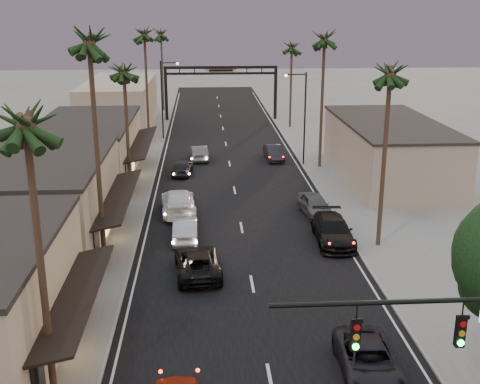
{
  "coord_description": "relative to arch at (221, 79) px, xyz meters",
  "views": [
    {
      "loc": [
        -2.63,
        -11.55,
        14.89
      ],
      "look_at": [
        -0.08,
        28.42,
        2.5
      ],
      "focal_mm": 45.0,
      "sensor_mm": 36.0,
      "label": 1
    }
  ],
  "objects": [
    {
      "name": "palm_far",
      "position": [
        -8.3,
        8.0,
        5.91
      ],
      "size": [
        3.2,
        3.2,
        13.2
      ],
      "color": "#38281C",
      "rests_on": "ground"
    },
    {
      "name": "arch",
      "position": [
        0.0,
        0.0,
        0.0
      ],
      "size": [
        15.2,
        0.4,
        7.27
      ],
      "color": "black",
      "rests_on": "ground"
    },
    {
      "name": "oncoming_dgrey",
      "position": [
        -4.56,
        -27.74,
        -4.82
      ],
      "size": [
        2.22,
        4.39,
        1.44
      ],
      "primitive_type": "imported",
      "rotation": [
        0.0,
        0.0,
        3.01
      ],
      "color": "black",
      "rests_on": "ground"
    },
    {
      "name": "oncoming_grey_far",
      "position": [
        -3.0,
        -22.24,
        -4.79
      ],
      "size": [
        1.95,
        4.63,
        1.49
      ],
      "primitive_type": "imported",
      "rotation": [
        0.0,
        0.0,
        3.23
      ],
      "color": "#515156",
      "rests_on": "ground"
    },
    {
      "name": "storefront_mid",
      "position": [
        -13.0,
        -44.0,
        -2.78
      ],
      "size": [
        8.0,
        14.0,
        5.5
      ],
      "primitive_type": "cube",
      "color": "#A49783",
      "rests_on": "ground"
    },
    {
      "name": "oncoming_silver",
      "position": [
        -3.88,
        -43.98,
        -4.79
      ],
      "size": [
        1.61,
        4.53,
        1.49
      ],
      "primitive_type": "imported",
      "rotation": [
        0.0,
        0.0,
        3.15
      ],
      "color": "#ABABB0",
      "rests_on": "ground"
    },
    {
      "name": "curbside_far",
      "position": [
        4.54,
        -22.67,
        -4.8
      ],
      "size": [
        1.86,
        4.55,
        1.47
      ],
      "primitive_type": "imported",
      "rotation": [
        0.0,
        0.0,
        0.07
      ],
      "color": "black",
      "rests_on": "ground"
    },
    {
      "name": "streetlight_right",
      "position": [
        6.92,
        -25.0,
        -0.2
      ],
      "size": [
        2.13,
        0.3,
        9.0
      ],
      "color": "black",
      "rests_on": "ground"
    },
    {
      "name": "storefront_far",
      "position": [
        -13.0,
        -28.0,
        -3.03
      ],
      "size": [
        8.0,
        16.0,
        5.0
      ],
      "primitive_type": "cube",
      "color": "#B9AD8E",
      "rests_on": "ground"
    },
    {
      "name": "oncoming_pickup",
      "position": [
        -3.05,
        -49.48,
        -4.79
      ],
      "size": [
        2.93,
        5.56,
        1.49
      ],
      "primitive_type": "imported",
      "rotation": [
        0.0,
        0.0,
        3.23
      ],
      "color": "black",
      "rests_on": "ground"
    },
    {
      "name": "building_right",
      "position": [
        14.0,
        -30.0,
        -3.03
      ],
      "size": [
        8.0,
        18.0,
        5.0
      ],
      "primitive_type": "cube",
      "color": "#A49783",
      "rests_on": "ground"
    },
    {
      "name": "sidewalk_left",
      "position": [
        -9.5,
        -18.0,
        -5.47
      ],
      "size": [
        5.0,
        92.0,
        0.12
      ],
      "primitive_type": "cube",
      "color": "slate",
      "rests_on": "ground"
    },
    {
      "name": "road",
      "position": [
        0.0,
        -25.0,
        -5.53
      ],
      "size": [
        14.0,
        120.0,
        0.02
      ],
      "primitive_type": "cube",
      "color": "black",
      "rests_on": "ground"
    },
    {
      "name": "curbside_grey",
      "position": [
        5.61,
        -39.62,
        -4.76
      ],
      "size": [
        2.34,
        4.73,
        1.55
      ],
      "primitive_type": "imported",
      "rotation": [
        0.0,
        0.0,
        0.12
      ],
      "color": "#46464B",
      "rests_on": "ground"
    },
    {
      "name": "palm_lc",
      "position": [
        -8.6,
        -34.0,
        4.94
      ],
      "size": [
        3.2,
        3.2,
        12.2
      ],
      "color": "#38281C",
      "rests_on": "ground"
    },
    {
      "name": "palm_ld",
      "position": [
        -8.6,
        -15.0,
        6.88
      ],
      "size": [
        3.2,
        3.2,
        14.2
      ],
      "color": "#38281C",
      "rests_on": "ground"
    },
    {
      "name": "palm_ra",
      "position": [
        8.6,
        -46.0,
        5.91
      ],
      "size": [
        3.2,
        3.2,
        13.2
      ],
      "color": "#38281C",
      "rests_on": "ground"
    },
    {
      "name": "palm_la",
      "position": [
        -8.6,
        -61.0,
        5.91
      ],
      "size": [
        3.2,
        3.2,
        13.2
      ],
      "color": "#38281C",
      "rests_on": "ground"
    },
    {
      "name": "curbside_near",
      "position": [
        4.13,
        -60.07,
        -4.81
      ],
      "size": [
        2.63,
        5.3,
        1.44
      ],
      "primitive_type": "imported",
      "rotation": [
        0.0,
        0.0,
        -0.05
      ],
      "color": "black",
      "rests_on": "ground"
    },
    {
      "name": "streetlight_left",
      "position": [
        -6.92,
        -12.0,
        -0.2
      ],
      "size": [
        2.13,
        0.3,
        9.0
      ],
      "color": "black",
      "rests_on": "ground"
    },
    {
      "name": "palm_rc",
      "position": [
        8.6,
        -6.0,
        4.94
      ],
      "size": [
        3.2,
        3.2,
        12.2
      ],
      "color": "#38281C",
      "rests_on": "ground"
    },
    {
      "name": "palm_rb",
      "position": [
        8.6,
        -26.0,
        6.88
      ],
      "size": [
        3.2,
        3.2,
        14.2
      ],
      "color": "#38281C",
      "rests_on": "ground"
    },
    {
      "name": "ground",
      "position": [
        0.0,
        -30.0,
        -5.53
      ],
      "size": [
        200.0,
        200.0,
        0.0
      ],
      "primitive_type": "plane",
      "color": "slate",
      "rests_on": "ground"
    },
    {
      "name": "palm_lb",
      "position": [
        -8.6,
        -48.0,
        7.85
      ],
      "size": [
        3.2,
        3.2,
        15.2
      ],
      "color": "#38281C",
      "rests_on": "ground"
    },
    {
      "name": "sidewalk_right",
      "position": [
        9.5,
        -18.0,
        -5.47
      ],
      "size": [
        5.0,
        92.0,
        0.12
      ],
      "primitive_type": "cube",
      "color": "slate",
      "rests_on": "ground"
    },
    {
      "name": "oncoming_white",
      "position": [
        -4.53,
        -38.48,
        -4.65
      ],
      "size": [
        2.92,
        6.23,
        1.76
      ],
      "primitive_type": "imported",
      "rotation": [
        0.0,
        0.0,
        3.22
      ],
      "color": "silver",
      "rests_on": "ground"
    },
    {
      "name": "storefront_dist",
      "position": [
        -13.0,
        -5.0,
        -2.53
      ],
      "size": [
        8.0,
        20.0,
        6.0
      ],
      "primitive_type": "cube",
      "color": "#A49783",
      "rests_on": "ground"
    },
    {
      "name": "curbside_black",
      "position": [
        5.81,
        -45.12,
        -4.71
      ],
      "size": [
        2.5,
        5.77,
        1.65
      ],
      "primitive_type": "imported",
      "rotation": [
        0.0,
        0.0,
        -0.03
      ],
      "color": "black",
      "rests_on": "ground"
    }
  ]
}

